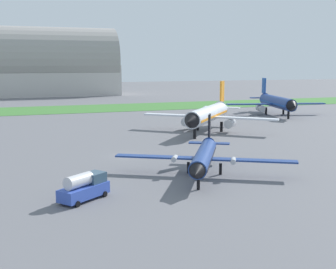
# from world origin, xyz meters

# --- Properties ---
(ground_plane) EXTENTS (600.00, 600.00, 0.00)m
(ground_plane) POSITION_xyz_m (0.00, 0.00, 0.00)
(ground_plane) COLOR slate
(grass_taxiway_strip) EXTENTS (360.00, 28.00, 0.08)m
(grass_taxiway_strip) POSITION_xyz_m (0.00, 82.92, 0.04)
(grass_taxiway_strip) COLOR #3D7533
(grass_taxiway_strip) RESTS_ON ground_plane
(airplane_midfield_jet) EXTENTS (26.07, 26.71, 11.40)m
(airplane_midfield_jet) POSITION_xyz_m (24.71, 20.24, 4.10)
(airplane_midfield_jet) COLOR silver
(airplane_midfield_jet) RESTS_ON ground_plane
(airplane_foreground_turboprop) EXTENTS (23.47, 20.45, 7.79)m
(airplane_foreground_turboprop) POSITION_xyz_m (7.12, -16.75, 2.85)
(airplane_foreground_turboprop) COLOR navy
(airplane_foreground_turboprop) RESTS_ON ground_plane
(airplane_parked_jet_far) EXTENTS (30.88, 30.49, 11.04)m
(airplane_parked_jet_far) POSITION_xyz_m (58.88, 44.46, 3.98)
(airplane_parked_jet_far) COLOR navy
(airplane_parked_jet_far) RESTS_ON ground_plane
(fuel_truck_by_runway) EXTENTS (6.63, 5.85, 3.29)m
(fuel_truck_by_runway) POSITION_xyz_m (-10.85, -22.76, 1.58)
(fuel_truck_by_runway) COLOR #334FB2
(fuel_truck_by_runway) RESTS_ON ground_plane
(hangar_distant) EXTENTS (66.08, 31.69, 33.71)m
(hangar_distant) POSITION_xyz_m (-0.26, 155.51, 14.70)
(hangar_distant) COLOR #BCB7B2
(hangar_distant) RESTS_ON ground_plane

